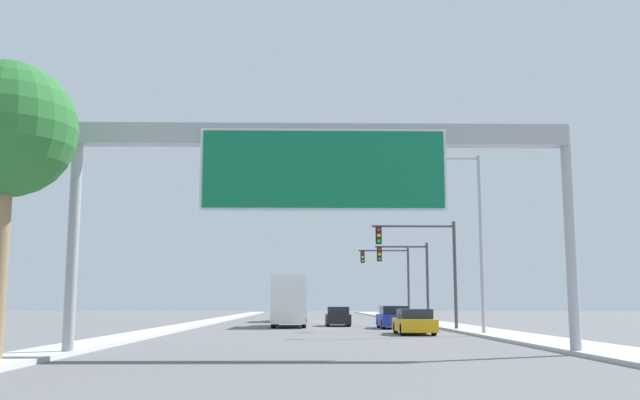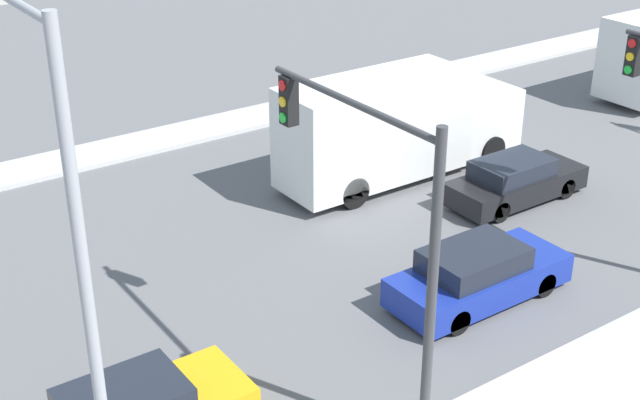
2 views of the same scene
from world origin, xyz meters
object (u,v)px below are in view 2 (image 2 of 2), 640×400
(car_mid_center, at_px, (515,181))
(street_lamp_right, at_px, (79,292))
(car_near_right, at_px, (478,275))
(truck_box_primary, at_px, (395,127))
(traffic_light_near_intersection, at_px, (378,207))

(car_mid_center, height_order, street_lamp_right, street_lamp_right)
(car_mid_center, distance_m, car_near_right, 6.07)
(car_near_right, relative_size, street_lamp_right, 0.50)
(truck_box_primary, bearing_deg, car_near_right, -23.59)
(car_near_right, xyz_separation_m, street_lamp_right, (3.03, -10.88, 4.85))
(truck_box_primary, relative_size, traffic_light_near_intersection, 1.31)
(car_near_right, relative_size, traffic_light_near_intersection, 0.71)
(truck_box_primary, xyz_separation_m, street_lamp_right, (10.03, -13.93, 3.79))
(car_mid_center, xyz_separation_m, street_lamp_right, (6.53, -15.84, 4.88))
(car_mid_center, xyz_separation_m, traffic_light_near_intersection, (5.16, -9.54, 3.85))
(car_mid_center, height_order, car_near_right, car_near_right)
(car_mid_center, relative_size, truck_box_primary, 0.53)
(traffic_light_near_intersection, relative_size, street_lamp_right, 0.70)
(car_mid_center, bearing_deg, traffic_light_near_intersection, -61.61)
(street_lamp_right, bearing_deg, traffic_light_near_intersection, 102.29)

